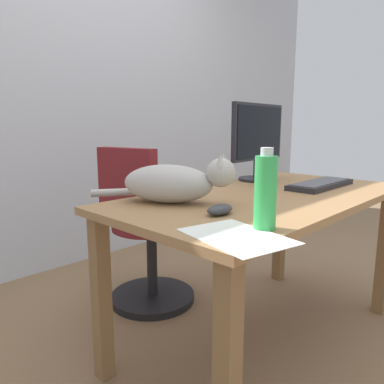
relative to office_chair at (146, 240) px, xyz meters
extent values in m
plane|color=#846647|center=(0.16, -0.67, -0.38)|extent=(8.00, 8.00, 0.00)
cube|color=silver|center=(0.16, 0.90, 0.92)|extent=(6.00, 0.04, 2.60)
cube|color=#9E7247|center=(0.16, -0.67, 0.31)|extent=(1.45, 0.75, 0.03)
cube|color=olive|center=(-0.51, -0.98, -0.04)|extent=(0.06, 0.06, 0.68)
cube|color=olive|center=(0.83, -0.98, -0.04)|extent=(0.06, 0.06, 0.68)
cube|color=olive|center=(-0.51, -0.36, -0.04)|extent=(0.06, 0.06, 0.68)
cube|color=olive|center=(0.83, -0.36, -0.04)|extent=(0.06, 0.06, 0.68)
cylinder|color=black|center=(0.05, 0.01, -0.36)|extent=(0.48, 0.48, 0.04)
cylinder|color=black|center=(0.05, 0.01, -0.16)|extent=(0.06, 0.06, 0.44)
cylinder|color=maroon|center=(0.05, 0.01, 0.08)|extent=(0.44, 0.44, 0.06)
cube|color=maroon|center=(-0.13, -0.03, 0.31)|extent=(0.13, 0.36, 0.40)
cylinder|color=#232328|center=(0.47, -0.41, 0.33)|extent=(0.20, 0.20, 0.01)
cylinder|color=#232328|center=(0.47, -0.41, 0.39)|extent=(0.04, 0.04, 0.10)
cube|color=#232328|center=(0.47, -0.41, 0.59)|extent=(0.48, 0.06, 0.30)
cube|color=black|center=(0.47, -0.42, 0.59)|extent=(0.45, 0.03, 0.27)
cube|color=#232328|center=(0.50, -0.76, 0.34)|extent=(0.44, 0.15, 0.02)
cube|color=#515156|center=(0.50, -0.76, 0.35)|extent=(0.40, 0.12, 0.00)
ellipsoid|color=#B2ADA8|center=(-0.27, -0.49, 0.40)|extent=(0.33, 0.40, 0.15)
sphere|color=#B2ADA8|center=(-0.17, -0.67, 0.45)|extent=(0.11, 0.11, 0.11)
cone|color=#B2ADA8|center=(-0.14, -0.66, 0.50)|extent=(0.04, 0.04, 0.04)
cone|color=#B2ADA8|center=(-0.19, -0.69, 0.50)|extent=(0.04, 0.04, 0.04)
cylinder|color=#B2ADA8|center=(-0.36, -0.24, 0.35)|extent=(0.17, 0.12, 0.03)
ellipsoid|color=#333338|center=(-0.28, -0.76, 0.34)|extent=(0.11, 0.06, 0.04)
cube|color=white|center=(-0.44, -0.95, 0.33)|extent=(0.27, 0.33, 0.00)
cylinder|color=green|center=(-0.32, -0.97, 0.43)|extent=(0.07, 0.07, 0.21)
cylinder|color=silver|center=(-0.32, -0.97, 0.55)|extent=(0.04, 0.04, 0.02)
camera|label=1|loc=(-1.21, -1.53, 0.62)|focal=33.90mm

